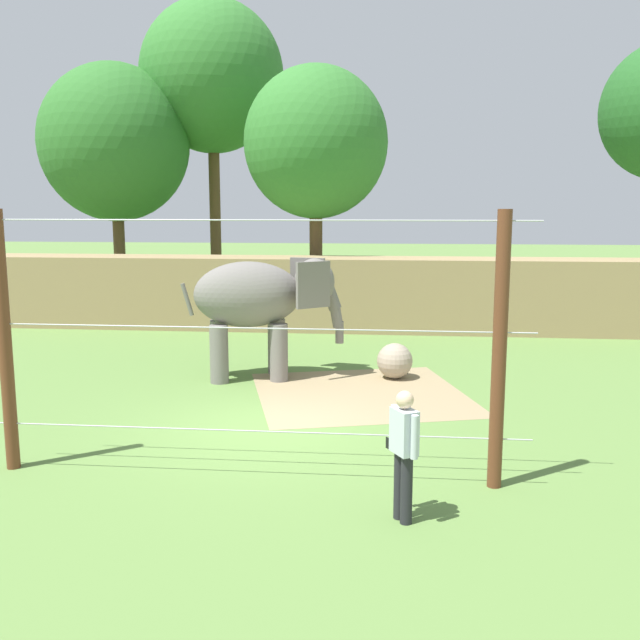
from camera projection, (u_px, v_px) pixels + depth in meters
The scene contains 10 objects.
ground_plane at pixel (271, 429), 12.46m from camera, with size 120.00×120.00×0.00m, color #5B7F3D.
dirt_patch at pixel (361, 394), 14.78m from camera, with size 4.23×4.23×0.01m, color #937F5B.
embankment_wall at pixel (326, 293), 22.31m from camera, with size 36.00×1.80×2.26m, color #997F56.
elephant at pixel (260, 300), 15.88m from camera, with size 3.59×1.89×2.71m.
enrichment_ball at pixel (395, 361), 16.03m from camera, with size 0.81×0.81×0.81m, color gray.
cable_fence at pixel (243, 346), 9.97m from camera, with size 8.07×0.20×3.84m.
zookeeper at pixel (404, 450), 8.70m from camera, with size 0.41×0.54×1.67m.
tree_left_of_centre at pixel (212, 77), 27.68m from camera, with size 5.60×5.60×11.78m.
tree_behind_wall at pixel (316, 143), 23.56m from camera, with size 4.79×4.79×8.45m.
tree_right_of_centre at pixel (115, 143), 26.84m from camera, with size 5.62×5.62×9.16m.
Camera 1 is at (2.06, -11.84, 3.90)m, focal length 39.80 mm.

